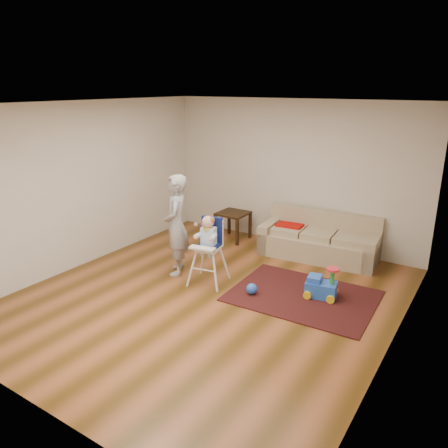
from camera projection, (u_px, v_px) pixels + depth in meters
The scene contains 9 objects.
ground at pixel (209, 297), 6.33m from camera, with size 5.50×5.50×0.00m, color #4E320E.
room_envelope at pixel (229, 163), 6.17m from camera, with size 5.04×5.52×2.72m.
sofa at pixel (319, 236), 7.65m from camera, with size 2.08×0.99×0.78m.
side_table at pixel (233, 226), 8.59m from camera, with size 0.55×0.55×0.55m, color black, non-canonical shape.
area_rug at pixel (303, 296), 6.34m from camera, with size 2.01×1.51×0.02m, color black.
ride_on_toy at pixel (322, 282), 6.23m from camera, with size 0.43×0.31×0.47m, color blue, non-canonical shape.
toy_ball at pixel (252, 289), 6.36m from camera, with size 0.16×0.16×0.16m, color blue.
high_chair at pixel (208, 251), 6.63m from camera, with size 0.59×0.59×1.09m.
adult at pixel (176, 225), 6.90m from camera, with size 0.59×0.39×1.62m, color gray.
Camera 1 is at (3.29, -4.66, 2.94)m, focal length 35.00 mm.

